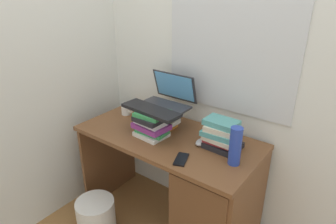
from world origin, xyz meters
TOP-DOWN VIEW (x-y plane):
  - ground_plane at (0.00, 0.00)m, footprint 6.00×6.00m
  - wall_back at (0.00, 0.35)m, footprint 6.00×0.06m
  - wall_left at (-0.82, 0.00)m, footprint 0.05×6.00m
  - desk at (0.31, -0.02)m, footprint 1.25×0.61m
  - book_stack_tall at (-0.10, 0.08)m, footprint 0.24×0.18m
  - book_stack_keyboard_riser at (-0.08, -0.07)m, footprint 0.24×0.21m
  - book_stack_side at (0.37, 0.07)m, footprint 0.24×0.19m
  - laptop at (-0.10, 0.14)m, footprint 0.35×0.28m
  - keyboard at (-0.08, -0.08)m, footprint 0.43×0.17m
  - computer_mouse at (0.25, 0.03)m, footprint 0.06×0.10m
  - mug at (-0.47, 0.08)m, footprint 0.11×0.07m
  - water_bottle at (0.51, -0.04)m, footprint 0.07×0.07m
  - cell_phone at (0.25, -0.20)m, footprint 0.11×0.15m
  - wastebasket at (-0.35, -0.40)m, footprint 0.28×0.28m

SIDE VIEW (x-z plane):
  - ground_plane at x=0.00m, z-range 0.00..0.00m
  - wastebasket at x=-0.35m, z-range 0.00..0.28m
  - desk at x=0.31m, z-range 0.03..0.79m
  - cell_phone at x=0.25m, z-range 0.76..0.77m
  - computer_mouse at x=0.25m, z-range 0.76..0.80m
  - mug at x=-0.47m, z-range 0.76..0.85m
  - book_stack_tall at x=-0.10m, z-range 0.76..0.91m
  - book_stack_side at x=0.37m, z-range 0.75..0.94m
  - book_stack_keyboard_riser at x=-0.08m, z-range 0.76..0.94m
  - water_bottle at x=0.51m, z-range 0.76..0.99m
  - keyboard at x=-0.08m, z-range 0.94..0.96m
  - laptop at x=-0.10m, z-range 0.85..1.08m
  - wall_left at x=-0.82m, z-range 0.00..2.60m
  - wall_back at x=0.00m, z-range 0.00..2.60m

